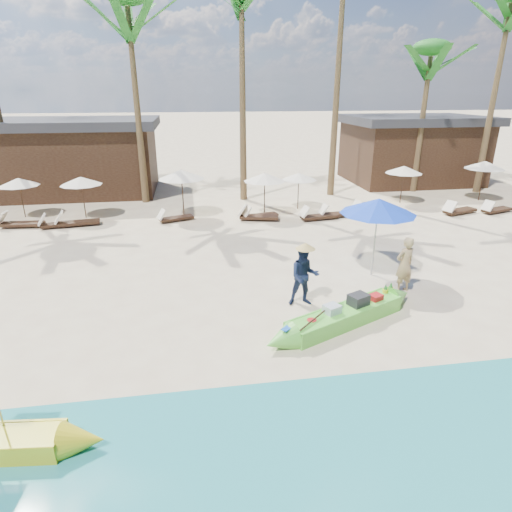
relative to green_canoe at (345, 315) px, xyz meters
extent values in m
plane|color=beige|center=(-3.02, 0.34, -0.25)|extent=(240.00, 240.00, 0.00)
cube|color=tan|center=(-3.02, -4.66, -0.24)|extent=(240.00, 4.50, 0.01)
cube|color=#5ECD3E|center=(0.00, -0.01, -0.03)|extent=(3.59, 2.19, 0.43)
cube|color=white|center=(0.00, -0.01, -0.01)|extent=(3.04, 1.79, 0.19)
cube|color=#262628|center=(0.41, 0.18, 0.29)|extent=(0.63, 0.58, 0.40)
cube|color=silver|center=(-0.44, -0.15, 0.25)|extent=(0.50, 0.48, 0.32)
cube|color=red|center=(1.01, 0.39, 0.21)|extent=(0.43, 0.40, 0.25)
cylinder|color=red|center=(-1.06, -0.43, 0.14)|extent=(0.25, 0.25, 0.10)
cylinder|color=#262628|center=(-1.27, -0.65, 0.13)|extent=(0.23, 0.23, 0.09)
sphere|color=tan|center=(-1.60, -0.75, 0.19)|extent=(0.20, 0.20, 0.20)
cylinder|color=yellow|center=(1.46, 0.77, 0.19)|extent=(0.16, 0.16, 0.20)
cylinder|color=yellow|center=(1.67, 0.86, 0.19)|extent=(0.16, 0.16, 0.20)
imported|color=tan|center=(2.44, 1.63, 0.64)|extent=(0.73, 0.57, 1.77)
imported|color=#16203C|center=(-0.82, 1.25, 0.65)|extent=(0.93, 0.76, 1.79)
cylinder|color=#99999E|center=(2.03, 2.99, 1.04)|extent=(0.06, 0.06, 2.56)
cone|color=blue|center=(2.03, 2.99, 2.14)|extent=(2.45, 2.45, 0.50)
cylinder|color=#3B2718|center=(-12.02, 12.34, 0.69)|extent=(0.05, 0.05, 1.88)
cone|color=#F3E6CD|center=(-12.02, 12.34, 1.50)|extent=(1.88, 1.88, 0.38)
cube|color=#3B2718|center=(-11.57, 10.55, -0.08)|extent=(1.89, 0.73, 0.13)
cube|color=#F3E6CD|center=(-12.38, 10.61, 0.24)|extent=(0.46, 0.63, 0.54)
cylinder|color=#3B2718|center=(-9.04, 11.79, 0.73)|extent=(0.05, 0.05, 1.95)
cone|color=#F3E6CD|center=(-9.04, 11.79, 1.57)|extent=(1.95, 1.95, 0.39)
cube|color=#3B2718|center=(-9.85, 10.31, -0.10)|extent=(1.74, 0.91, 0.12)
cube|color=#F3E6CD|center=(-10.56, 10.14, 0.19)|extent=(0.49, 0.61, 0.48)
cube|color=#3B2718|center=(-9.06, 10.38, -0.09)|extent=(1.89, 0.85, 0.13)
cube|color=#F3E6CD|center=(-9.86, 10.26, 0.24)|extent=(0.49, 0.64, 0.53)
cylinder|color=#3B2718|center=(-4.27, 11.28, 0.87)|extent=(0.06, 0.06, 2.24)
cone|color=#F3E6CD|center=(-4.27, 11.28, 1.84)|extent=(2.24, 2.24, 0.45)
cube|color=#3B2718|center=(-4.62, 10.48, -0.10)|extent=(1.69, 1.04, 0.11)
cube|color=#F3E6CD|center=(-5.29, 10.24, 0.18)|extent=(0.52, 0.61, 0.47)
cylinder|color=#3B2718|center=(-0.28, 10.86, 0.78)|extent=(0.05, 0.05, 2.06)
cone|color=#F3E6CD|center=(-0.28, 10.86, 1.67)|extent=(2.06, 2.06, 0.41)
cube|color=#3B2718|center=(-0.68, 10.00, -0.08)|extent=(1.94, 1.03, 0.13)
cube|color=#F3E6CD|center=(-1.47, 10.20, 0.24)|extent=(0.55, 0.68, 0.54)
cube|color=#3B2718|center=(-0.55, 10.30, -0.10)|extent=(1.74, 0.87, 0.12)
cube|color=#F3E6CD|center=(-1.27, 10.15, 0.19)|extent=(0.48, 0.60, 0.49)
cylinder|color=#3B2718|center=(1.66, 11.76, 0.68)|extent=(0.05, 0.05, 1.85)
cone|color=#F3E6CD|center=(1.66, 11.76, 1.47)|extent=(1.85, 1.85, 0.37)
cube|color=#3B2718|center=(2.20, 9.64, -0.09)|extent=(1.85, 0.84, 0.13)
cube|color=#F3E6CD|center=(1.42, 9.52, 0.23)|extent=(0.48, 0.63, 0.52)
cube|color=#3B2718|center=(3.22, 9.94, -0.10)|extent=(1.73, 0.66, 0.12)
cube|color=#F3E6CD|center=(2.47, 9.89, 0.20)|extent=(0.42, 0.57, 0.49)
cylinder|color=#3B2718|center=(7.63, 12.17, 0.74)|extent=(0.05, 0.05, 1.98)
cone|color=#F3E6CD|center=(7.63, 12.17, 1.59)|extent=(1.98, 1.98, 0.40)
cube|color=#3B2718|center=(5.04, 10.58, -0.10)|extent=(1.76, 1.06, 0.12)
cube|color=#F3E6CD|center=(4.35, 10.34, 0.20)|extent=(0.53, 0.63, 0.49)
cylinder|color=#3B2718|center=(12.31, 12.01, 0.83)|extent=(0.05, 0.05, 2.14)
cone|color=#F3E6CD|center=(12.31, 12.01, 1.75)|extent=(2.14, 2.14, 0.43)
cube|color=#3B2718|center=(9.56, 9.55, -0.09)|extent=(1.91, 1.11, 0.13)
cube|color=#F3E6CD|center=(8.79, 9.31, 0.24)|extent=(0.57, 0.68, 0.53)
cube|color=#3B2718|center=(11.55, 9.46, -0.10)|extent=(1.78, 1.02, 0.12)
cube|color=#F3E6CD|center=(10.83, 9.24, 0.20)|extent=(0.52, 0.64, 0.50)
cone|color=brown|center=(-6.38, 14.61, 4.79)|extent=(0.40, 0.40, 10.08)
cone|color=brown|center=(-0.88, 14.35, 5.38)|extent=(0.40, 0.40, 11.26)
cone|color=brown|center=(4.42, 14.72, 6.33)|extent=(0.40, 0.40, 13.16)
cone|color=brown|center=(9.81, 14.85, 3.79)|extent=(0.40, 0.40, 8.07)
ellipsoid|color=#1C681A|center=(9.81, 14.85, 7.83)|extent=(2.08, 2.08, 0.88)
cone|color=brown|center=(13.54, 14.01, 5.07)|extent=(0.40, 0.40, 10.64)
cube|color=#3B2718|center=(-11.02, 17.84, 1.65)|extent=(10.00, 6.00, 3.80)
cube|color=#2D2D33|center=(-11.02, 17.84, 3.80)|extent=(10.80, 6.60, 0.50)
cube|color=#3B2718|center=(10.98, 17.84, 1.65)|extent=(8.00, 6.00, 3.80)
cube|color=#2D2D33|center=(10.98, 17.84, 3.80)|extent=(8.80, 6.60, 0.50)
camera|label=1|loc=(-3.92, -9.58, 5.61)|focal=30.00mm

